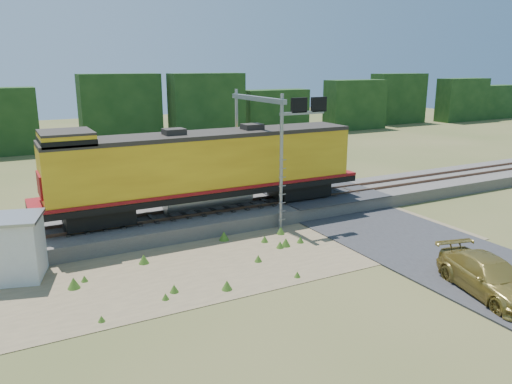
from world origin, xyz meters
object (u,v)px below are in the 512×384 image
locomotive (203,167)px  shed (14,248)px  car (490,277)px  signal_gantry (269,125)px

locomotive → shed: 10.73m
shed → car: bearing=-16.8°
shed → signal_gantry: bearing=25.9°
locomotive → shed: size_ratio=6.56×
shed → signal_gantry: signal_gantry is taller
shed → locomotive: bearing=33.3°
shed → car: 19.83m
locomotive → car: locomotive is taller
locomotive → signal_gantry: 4.51m
car → locomotive: bearing=129.8°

